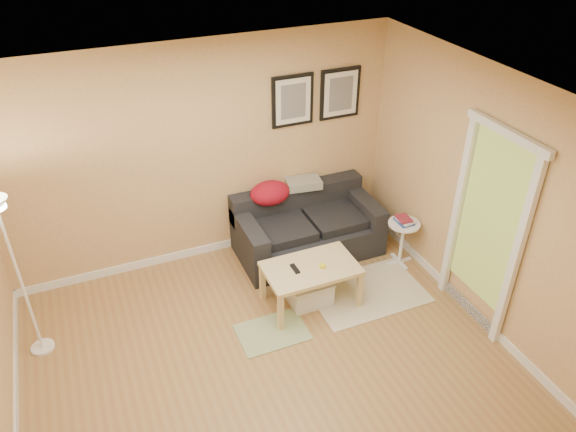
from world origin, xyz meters
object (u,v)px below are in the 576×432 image
object	(u,v)px
side_table	(402,243)
floor_lamp	(22,284)
coffee_table	(310,285)
storage_bin	(310,292)
sofa	(308,226)
book_stack	(404,220)

from	to	relation	value
side_table	floor_lamp	distance (m)	4.06
coffee_table	storage_bin	world-z (taller)	coffee_table
coffee_table	side_table	bearing A→B (deg)	-1.36
coffee_table	side_table	distance (m)	1.31
coffee_table	sofa	bearing A→B (deg)	55.45
coffee_table	floor_lamp	bearing A→B (deg)	159.84
storage_bin	floor_lamp	distance (m)	2.84
floor_lamp	side_table	bearing A→B (deg)	-2.47
storage_bin	book_stack	world-z (taller)	book_stack
coffee_table	storage_bin	size ratio (longest dim) A/B	2.13
coffee_table	floor_lamp	xyz separation A→B (m)	(-2.73, 0.41, 0.58)
sofa	coffee_table	size ratio (longest dim) A/B	1.73
sofa	storage_bin	world-z (taller)	sofa
coffee_table	side_table	xyz separation A→B (m)	(1.29, 0.23, 0.04)
side_table	floor_lamp	size ratio (longest dim) A/B	0.33
sofa	floor_lamp	distance (m)	3.17
sofa	side_table	xyz separation A→B (m)	(0.92, -0.64, -0.09)
sofa	coffee_table	world-z (taller)	sofa
coffee_table	book_stack	bearing A→B (deg)	-0.78
book_stack	coffee_table	bearing A→B (deg)	-161.72
side_table	book_stack	world-z (taller)	book_stack
coffee_table	book_stack	size ratio (longest dim) A/B	4.53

